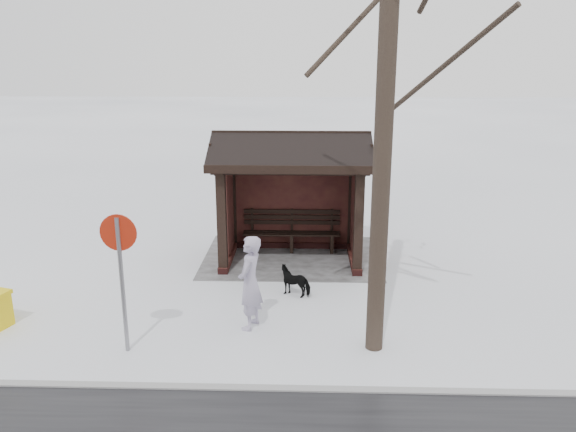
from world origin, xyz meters
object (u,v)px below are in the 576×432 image
object	(u,v)px
bus_shelter	(291,170)
dog	(296,281)
road_sign	(120,254)
pedestrian	(250,283)

from	to	relation	value
bus_shelter	dog	world-z (taller)	bus_shelter
dog	road_sign	distance (m)	3.88
pedestrian	road_sign	xyz separation A→B (m)	(1.96, 0.89, 0.83)
dog	road_sign	bearing A→B (deg)	-26.12
bus_shelter	dog	bearing A→B (deg)	93.98
bus_shelter	dog	xyz separation A→B (m)	(-0.15, 2.19, -1.87)
pedestrian	bus_shelter	bearing A→B (deg)	-173.41
bus_shelter	pedestrian	xyz separation A→B (m)	(0.63, 3.68, -1.31)
pedestrian	road_sign	world-z (taller)	road_sign
pedestrian	road_sign	bearing A→B (deg)	-49.28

